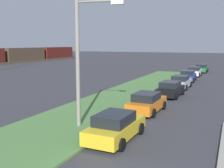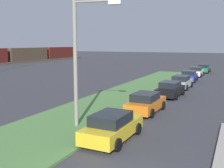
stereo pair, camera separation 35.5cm
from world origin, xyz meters
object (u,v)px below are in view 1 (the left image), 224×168
parked_car_orange (147,103)px  parked_car_green (202,68)px  streetlight (83,55)px  parked_car_silver (180,82)px  parked_car_blue (188,76)px  parked_car_black (170,89)px  parked_car_white (194,72)px  parked_car_yellow (116,127)px

parked_car_orange → parked_car_green: bearing=0.8°
parked_car_green → streetlight: size_ratio=0.58×
parked_car_silver → parked_car_blue: size_ratio=1.01×
parked_car_blue → parked_car_black: bearing=179.6°
parked_car_black → parked_car_orange: bearing=-179.8°
parked_car_black → streetlight: streetlight is taller
parked_car_black → parked_car_silver: bearing=2.6°
parked_car_silver → parked_car_blue: 6.28m
parked_car_blue → parked_car_green: 12.68m
parked_car_black → parked_car_blue: bearing=3.4°
parked_car_silver → parked_car_blue: same height
parked_car_orange → parked_car_silver: size_ratio=1.00×
parked_car_white → streetlight: bearing=175.6°
streetlight → parked_car_silver: bearing=-8.7°
parked_car_black → parked_car_white: bearing=3.0°
parked_car_orange → parked_car_black: 6.72m
parked_car_silver → streetlight: 17.84m
parked_car_blue → parked_car_white: bearing=-1.4°
parked_car_orange → parked_car_green: same height
parked_car_orange → parked_car_blue: 18.34m
parked_car_yellow → parked_car_orange: (6.32, 0.20, 0.00)m
parked_car_yellow → parked_car_silver: size_ratio=1.00×
parked_car_black → parked_car_white: (18.07, 0.11, 0.00)m
parked_car_blue → parked_car_orange: bearing=178.5°
parked_car_orange → streetlight: (-5.19, 2.33, 3.67)m
parked_car_green → streetlight: bearing=175.9°
parked_car_yellow → parked_car_blue: size_ratio=1.00×
parked_car_yellow → parked_car_white: size_ratio=1.01×
parked_car_black → parked_car_silver: size_ratio=1.00×
parked_car_white → parked_car_silver: bearing=-179.1°
parked_car_blue → parked_car_white: same height
parked_car_orange → parked_car_white: same height
parked_car_yellow → parked_car_white: 31.10m
parked_car_yellow → streetlight: size_ratio=0.58×
parked_car_orange → parked_car_black: bearing=-0.5°
parked_car_orange → parked_car_yellow: bearing=-176.2°
parked_car_yellow → parked_car_black: size_ratio=0.99×
parked_car_orange → parked_car_silver: (12.07, -0.30, 0.00)m
parked_car_green → parked_car_white: bearing=176.5°
parked_car_white → parked_car_orange: bearing=179.9°
parked_car_green → streetlight: (-36.20, 2.96, 3.67)m
parked_car_white → streetlight: (-29.97, 2.52, 3.67)m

